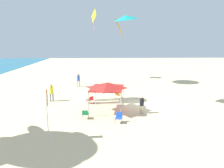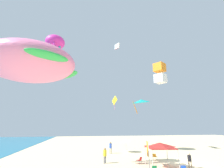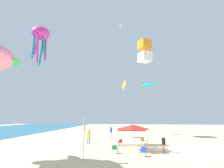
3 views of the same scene
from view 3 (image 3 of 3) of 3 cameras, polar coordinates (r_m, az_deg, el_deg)
name	(u,v)px [view 3 (image 3 of 3)]	position (r m, az deg, el deg)	size (l,w,h in m)	color
ground	(164,148)	(21.87, 16.77, -19.77)	(120.00, 120.00, 0.10)	beige
canopy_tent	(133,127)	(19.71, 7.03, -14.07)	(3.66, 3.27, 2.68)	#B7B7BC
beach_umbrella	(128,126)	(31.24, 5.25, -13.69)	(2.28, 2.26, 2.35)	silver
folding_chair_facing_ocean	(115,149)	(17.98, 0.90, -20.59)	(0.64, 0.56, 0.82)	black
folding_chair_near_cooler	(120,142)	(22.32, 2.61, -18.64)	(0.81, 0.79, 0.82)	black
folding_chair_right_of_tent	(143,151)	(17.04, 10.33, -20.98)	(0.74, 0.66, 0.82)	black
folding_chair_left_of_tent	(143,140)	(24.22, 10.28, -17.86)	(0.81, 0.80, 0.82)	black
banner_flag	(84,135)	(14.44, -9.25, -16.43)	(0.36, 0.06, 3.47)	silver
person_by_tent	(111,131)	(30.79, -0.36, -15.28)	(0.45, 0.46, 1.88)	#C6B28C
person_beachcomber	(89,136)	(24.06, -7.65, -16.56)	(0.43, 0.43, 1.82)	slate
person_watching_sky	(164,142)	(19.29, 16.73, -18.07)	(0.41, 0.38, 1.61)	#C6B28C
kite_box_orange	(145,51)	(22.92, 10.77, 10.68)	(1.89, 1.89, 2.88)	orange
kite_diamond_yellow	(124,85)	(37.36, 4.00, -0.48)	(2.11, 0.84, 3.19)	yellow
kite_delta_teal	(148,84)	(33.09, 11.84, 0.01)	(5.31, 5.32, 3.10)	teal
kite_octopus_magenta	(41,35)	(27.82, -22.59, 14.68)	(2.51, 2.51, 5.58)	#E02D9E
kite_parafoil_white	(120,27)	(36.77, 2.77, 18.43)	(3.69, 0.43, 2.20)	white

